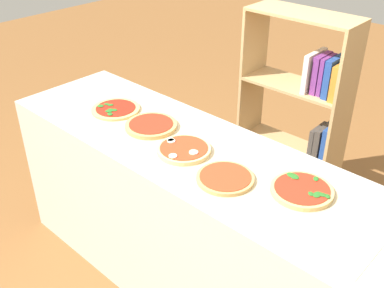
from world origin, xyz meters
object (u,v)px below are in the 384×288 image
object	(u,v)px
pizza_spinach_0	(115,109)
pizza_plain_1	(151,126)
bookshelf	(303,121)
pizza_plain_3	(225,178)
pizza_mozzarella_2	(184,150)
pizza_spinach_4	(302,190)

from	to	relation	value
pizza_spinach_0	pizza_plain_1	world-z (taller)	pizza_plain_1
pizza_spinach_0	bookshelf	size ratio (longest dim) A/B	0.20
pizza_plain_3	pizza_mozzarella_2	bearing A→B (deg)	171.39
pizza_mozzarella_2	pizza_plain_1	bearing A→B (deg)	169.18
pizza_spinach_0	pizza_spinach_4	bearing A→B (deg)	2.48
pizza_spinach_0	pizza_plain_3	world-z (taller)	pizza_spinach_0
pizza_mozzarella_2	pizza_spinach_4	world-z (taller)	same
pizza_spinach_0	pizza_mozzarella_2	distance (m)	0.60
pizza_plain_1	pizza_spinach_4	xyz separation A→B (m)	(0.90, 0.05, 0.00)
pizza_plain_1	pizza_mozzarella_2	size ratio (longest dim) A/B	1.05
pizza_mozzarella_2	pizza_spinach_4	bearing A→B (deg)	10.04
pizza_spinach_4	bookshelf	xyz separation A→B (m)	(-0.56, 0.99, -0.26)
pizza_spinach_0	bookshelf	distance (m)	1.25
pizza_spinach_0	pizza_plain_3	xyz separation A→B (m)	(0.90, -0.10, 0.00)
pizza_spinach_0	bookshelf	bearing A→B (deg)	58.53
pizza_spinach_0	pizza_spinach_4	world-z (taller)	pizza_spinach_4
pizza_plain_1	pizza_mozzarella_2	bearing A→B (deg)	-10.82
pizza_plain_1	pizza_mozzarella_2	xyz separation A→B (m)	(0.30, -0.06, 0.00)
pizza_plain_1	pizza_spinach_4	distance (m)	0.90
pizza_spinach_4	bookshelf	world-z (taller)	bookshelf
pizza_spinach_0	pizza_spinach_4	distance (m)	1.20
pizza_mozzarella_2	pizza_plain_3	bearing A→B (deg)	-8.61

